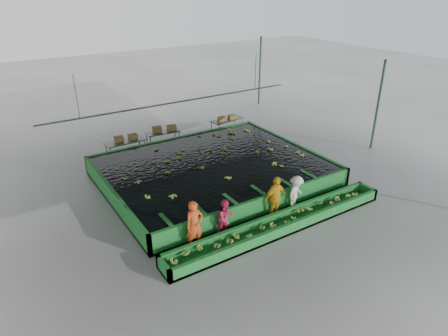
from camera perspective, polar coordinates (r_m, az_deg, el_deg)
ground at (r=18.28m, az=0.84°, el=-3.40°), size 80.00×80.00×0.00m
shed_roof at (r=16.46m, az=0.96°, el=12.03°), size 20.00×22.00×0.04m
shed_posts at (r=17.21m, az=0.90°, el=3.91°), size 20.00×22.00×5.00m
flotation_tank at (r=19.20m, az=-1.60°, el=-0.40°), size 10.00×8.00×0.90m
tank_water at (r=19.03m, az=-1.62°, el=0.68°), size 9.70×7.70×0.00m
sorting_trough at (r=15.70m, az=8.14°, el=-7.92°), size 10.00×1.00×0.50m
cableway_rail at (r=21.18m, az=-6.64°, el=9.34°), size 0.08×0.08×14.00m
rail_hanger_left at (r=19.36m, az=-20.33°, el=9.47°), size 0.04×0.04×2.00m
rail_hanger_right at (r=23.48m, az=4.52°, el=13.54°), size 0.04×0.04×2.00m
worker_a at (r=14.28m, az=-4.21°, el=-8.16°), size 0.69×0.46×1.87m
worker_b at (r=14.92m, az=0.27°, el=-7.20°), size 0.83×0.69×1.55m
worker_c at (r=16.05m, az=7.35°, el=-4.27°), size 1.11×0.53×1.84m
worker_d at (r=16.77m, az=10.24°, el=-3.62°), size 1.17×0.95×1.58m
packing_table_left at (r=22.20m, az=-13.82°, el=2.63°), size 2.15×0.94×0.96m
packing_table_mid at (r=23.40m, az=-8.68°, el=4.16°), size 1.97×0.92×0.87m
packing_table_right at (r=24.98m, az=0.42°, el=5.95°), size 2.18×1.11×0.95m
box_stack_left at (r=22.12m, az=-13.82°, el=3.89°), size 1.27×0.46×0.27m
box_stack_mid at (r=23.35m, az=-8.50°, el=5.27°), size 1.42×0.71×0.29m
box_stack_right at (r=24.72m, az=0.44°, el=6.90°), size 1.21×0.35×0.26m
floating_bananas at (r=19.66m, az=-2.82°, el=1.51°), size 8.16×5.56×0.11m
trough_bananas at (r=15.62m, az=8.18°, el=-7.46°), size 9.41×0.63×0.13m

